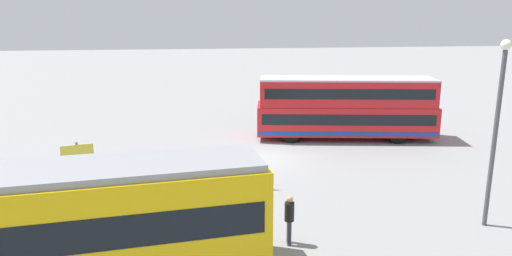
% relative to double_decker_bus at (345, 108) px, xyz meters
% --- Properties ---
extents(ground_plane, '(160.00, 160.00, 0.00)m').
position_rel_double_decker_bus_xyz_m(ground_plane, '(5.59, 3.27, -1.90)').
color(ground_plane, gray).
extents(double_decker_bus, '(10.88, 4.24, 3.71)m').
position_rel_double_decker_bus_xyz_m(double_decker_bus, '(0.00, 0.00, 0.00)').
color(double_decker_bus, red).
rests_on(double_decker_bus, ground).
extents(tram_yellow, '(12.42, 4.00, 3.50)m').
position_rel_double_decker_bus_xyz_m(tram_yellow, '(13.27, 14.70, -0.09)').
color(tram_yellow, '#E5B70C').
rests_on(tram_yellow, ground).
extents(pedestrian_near_railing, '(0.38, 0.38, 1.71)m').
position_rel_double_decker_bus_xyz_m(pedestrian_near_railing, '(8.64, 6.59, -0.92)').
color(pedestrian_near_railing, black).
rests_on(pedestrian_near_railing, ground).
extents(pedestrian_crossing, '(0.35, 0.36, 1.69)m').
position_rel_double_decker_bus_xyz_m(pedestrian_crossing, '(6.12, 12.92, -0.93)').
color(pedestrian_crossing, '#33384C').
rests_on(pedestrian_crossing, ground).
extents(pedestrian_railing, '(6.06, 0.62, 1.08)m').
position_rel_double_decker_bus_xyz_m(pedestrian_railing, '(9.04, 7.57, -1.18)').
color(pedestrian_railing, gray).
rests_on(pedestrian_railing, ground).
extents(info_sign, '(1.22, 0.37, 2.46)m').
position_rel_double_decker_bus_xyz_m(info_sign, '(13.75, 8.11, -0.17)').
color(info_sign, slate).
rests_on(info_sign, ground).
extents(street_lamp, '(0.36, 0.36, 6.60)m').
position_rel_double_decker_bus_xyz_m(street_lamp, '(-1.16, 12.47, 1.97)').
color(street_lamp, '#4C4C51').
rests_on(street_lamp, ground).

